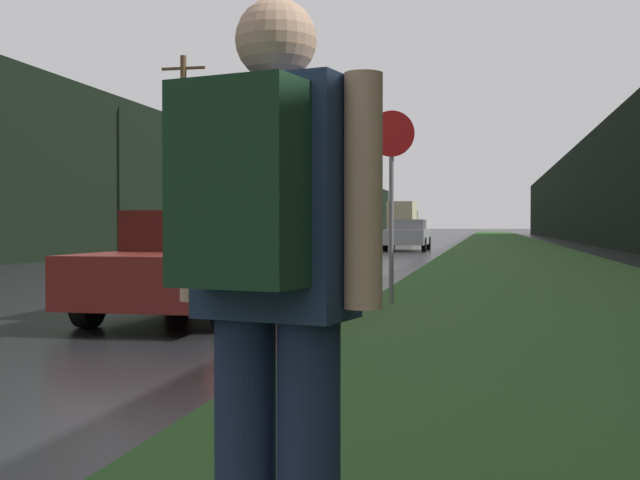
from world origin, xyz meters
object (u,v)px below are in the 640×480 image
stop_sign (391,185)px  hitchhiker_with_backpack (270,277)px  car_passing_far (408,235)px  delivery_truck (403,219)px  car_passing_near (199,264)px

stop_sign → hitchhiker_with_backpack: size_ratio=1.60×
stop_sign → car_passing_far: 26.63m
hitchhiker_with_backpack → delivery_truck: (-6.99, 71.66, 0.70)m
car_passing_near → stop_sign: bearing=-138.4°
delivery_truck → car_passing_far: bearing=-83.8°
car_passing_near → car_passing_far: 28.57m
car_passing_near → car_passing_far: car_passing_far is taller
car_passing_far → hitchhiker_with_backpack: bearing=94.9°
stop_sign → delivery_truck: size_ratio=0.43×
stop_sign → car_passing_near: size_ratio=0.66×
hitchhiker_with_backpack → car_passing_far: hitchhiker_with_backpack is taller
delivery_truck → car_passing_near: bearing=-86.6°
car_passing_near → car_passing_far: bearing=-90.0°
car_passing_near → delivery_truck: bearing=-86.6°
hitchhiker_with_backpack → delivery_truck: bearing=109.1°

